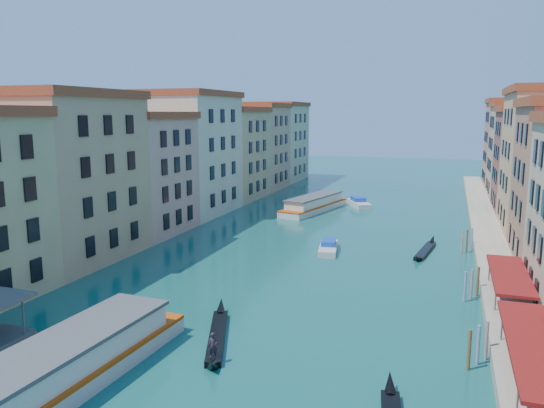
# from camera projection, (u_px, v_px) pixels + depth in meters

# --- Properties ---
(left_bank_palazzos) EXTENTS (12.80, 128.40, 21.00)m
(left_bank_palazzos) POSITION_uv_depth(u_px,v_px,m) (173.00, 161.00, 85.66)
(left_bank_palazzos) COLOR beige
(left_bank_palazzos) RESTS_ON ground
(quay) EXTENTS (4.00, 140.00, 1.00)m
(quay) POSITION_uv_depth(u_px,v_px,m) (488.00, 238.00, 72.38)
(quay) COLOR gray
(quay) RESTS_ON ground
(restaurant_awnings) EXTENTS (3.20, 44.55, 3.12)m
(restaurant_awnings) POSITION_uv_depth(u_px,v_px,m) (535.00, 349.00, 32.69)
(restaurant_awnings) COLOR maroon
(restaurant_awnings) RESTS_ON ground
(mooring_poles_right) EXTENTS (1.44, 54.24, 3.20)m
(mooring_poles_right) POSITION_uv_depth(u_px,v_px,m) (476.00, 332.00, 39.37)
(mooring_poles_right) COLOR brown
(mooring_poles_right) RESTS_ON ground
(vaporetto_near) EXTENTS (5.95, 21.64, 3.19)m
(vaporetto_near) POSITION_uv_depth(u_px,v_px,m) (63.00, 367.00, 33.54)
(vaporetto_near) COLOR silver
(vaporetto_near) RESTS_ON ground
(vaporetto_far) EXTENTS (8.40, 19.07, 2.77)m
(vaporetto_far) POSITION_uv_depth(u_px,v_px,m) (314.00, 204.00, 94.71)
(vaporetto_far) COLOR silver
(vaporetto_far) RESTS_ON ground
(gondola_fore) EXTENTS (5.36, 12.11, 2.51)m
(gondola_fore) POSITION_uv_depth(u_px,v_px,m) (217.00, 334.00, 41.03)
(gondola_fore) COLOR black
(gondola_fore) RESTS_ON ground
(gondola_far) EXTENTS (2.53, 11.59, 1.64)m
(gondola_far) POSITION_uv_depth(u_px,v_px,m) (426.00, 249.00, 66.82)
(gondola_far) COLOR black
(gondola_far) RESTS_ON ground
(motorboat_mid) EXTENTS (3.23, 7.05, 1.41)m
(motorboat_mid) POSITION_uv_depth(u_px,v_px,m) (328.00, 247.00, 67.14)
(motorboat_mid) COLOR beige
(motorboat_mid) RESTS_ON ground
(motorboat_far) EXTENTS (5.83, 8.26, 1.65)m
(motorboat_far) POSITION_uv_depth(u_px,v_px,m) (359.00, 203.00, 99.68)
(motorboat_far) COLOR silver
(motorboat_far) RESTS_ON ground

